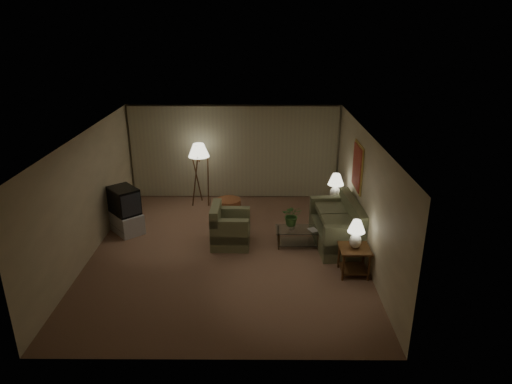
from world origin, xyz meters
TOP-DOWN VIEW (x-y plane):
  - ground at (0.00, 0.00)m, footprint 7.00×7.00m
  - room_shell at (0.02, 1.51)m, footprint 6.04×7.02m
  - sofa at (2.50, 0.40)m, footprint 2.00×1.18m
  - armchair at (0.06, 0.36)m, footprint 0.95×0.90m
  - side_table_near at (2.65, -0.95)m, footprint 0.61×0.61m
  - side_table_far at (2.65, 1.65)m, footprint 0.51×0.43m
  - table_lamp_near at (2.65, -0.95)m, footprint 0.35×0.35m
  - table_lamp_far at (2.65, 1.65)m, footprint 0.40×0.40m
  - coffee_table at (1.61, 0.30)m, footprint 1.03×0.56m
  - tv_cabinet at (-2.55, 1.03)m, footprint 1.44×1.44m
  - crt_tv at (-2.55, 1.03)m, footprint 1.28×1.28m
  - floor_lamp at (-0.93, 2.81)m, footprint 0.57×0.57m
  - ottoman at (-0.09, 2.09)m, footprint 0.80×0.80m
  - vase at (1.46, 0.30)m, footprint 0.16×0.16m
  - flowers at (1.46, 0.30)m, footprint 0.47×0.42m
  - book at (1.86, 0.20)m, footprint 0.26×0.30m

SIDE VIEW (x-z plane):
  - ground at x=0.00m, z-range 0.00..0.00m
  - ottoman at x=-0.09m, z-range 0.00..0.43m
  - tv_cabinet at x=-2.55m, z-range 0.00..0.50m
  - coffee_table at x=1.61m, z-range 0.07..0.48m
  - armchair at x=0.06m, z-range 0.00..0.77m
  - side_table_far at x=2.65m, z-range 0.10..0.70m
  - sofa at x=2.50m, z-range 0.00..0.83m
  - side_table_near at x=2.65m, z-range 0.12..0.72m
  - book at x=1.86m, z-range 0.41..0.43m
  - vase at x=1.46m, z-range 0.42..0.56m
  - flowers at x=1.46m, z-range 0.56..1.05m
  - crt_tv at x=-2.55m, z-range 0.50..1.14m
  - floor_lamp at x=-0.93m, z-range 0.04..1.80m
  - table_lamp_near at x=2.65m, z-range 0.66..1.26m
  - table_lamp_far at x=2.65m, z-range 0.66..1.36m
  - room_shell at x=0.02m, z-range 0.39..3.11m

